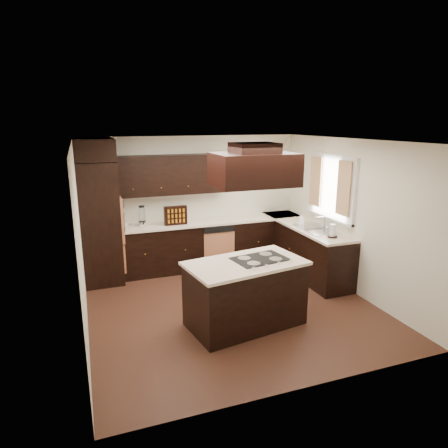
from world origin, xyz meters
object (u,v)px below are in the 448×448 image
Objects in this scene: island at (245,295)px; oven_column at (100,223)px; range_hood at (254,169)px; spice_rack at (176,215)px.

oven_column is at bearing 118.11° from island.
range_hood is (1.88, -2.25, 1.10)m from oven_column.
island is at bearing -79.81° from spice_rack.
island is 2.42m from spice_rack.
range_hood reaches higher than oven_column.
oven_column is 1.33m from spice_rack.
island is 1.46× the size of range_hood.
island is at bearing -159.78° from range_hood.
island is at bearing -52.61° from oven_column.
spice_rack is (-0.43, 2.29, 0.65)m from island.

